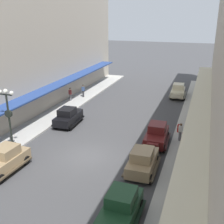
{
  "coord_description": "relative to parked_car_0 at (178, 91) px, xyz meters",
  "views": [
    {
      "loc": [
        8.33,
        -18.07,
        10.8
      ],
      "look_at": [
        0.0,
        6.0,
        1.8
      ],
      "focal_mm": 44.43,
      "sensor_mm": 36.0,
      "label": 1
    }
  ],
  "objects": [
    {
      "name": "fire_hydrant",
      "position": [
        1.47,
        -12.53,
        -0.38
      ],
      "size": [
        0.24,
        0.24,
        0.82
      ],
      "color": "#B21E19",
      "rests_on": "sidewalk_right"
    },
    {
      "name": "parked_car_2",
      "position": [
        -0.1,
        -15.5,
        0.0
      ],
      "size": [
        2.26,
        4.3,
        1.84
      ],
      "color": "#591919",
      "rests_on": "ground"
    },
    {
      "name": "pedestrian_3",
      "position": [
        1.81,
        -14.42,
        0.05
      ],
      "size": [
        0.36,
        0.24,
        1.64
      ],
      "color": "slate",
      "rests_on": "sidewalk_right"
    },
    {
      "name": "lamp_post_with_clock",
      "position": [
        -11.28,
        -20.59,
        2.04
      ],
      "size": [
        1.42,
        0.44,
        5.16
      ],
      "color": "black",
      "rests_on": "sidewalk_left"
    },
    {
      "name": "pedestrian_0",
      "position": [
        2.25,
        -15.95,
        0.07
      ],
      "size": [
        0.36,
        0.28,
        1.67
      ],
      "color": "slate",
      "rests_on": "sidewalk_right"
    },
    {
      "name": "sidewalk_left",
      "position": [
        -12.38,
        -19.59,
        -0.87
      ],
      "size": [
        3.0,
        60.0,
        0.15
      ],
      "primitive_type": "cube",
      "color": "#B7B5AD",
      "rests_on": "ground"
    },
    {
      "name": "parked_car_1",
      "position": [
        -0.22,
        -20.35,
        0.0
      ],
      "size": [
        2.19,
        4.28,
        1.84
      ],
      "color": "#997F5B",
      "rests_on": "ground"
    },
    {
      "name": "pedestrian_1",
      "position": [
        -12.15,
        -4.57,
        0.07
      ],
      "size": [
        0.36,
        0.28,
        1.67
      ],
      "color": "#2D2D33",
      "rests_on": "sidewalk_left"
    },
    {
      "name": "parked_car_4",
      "position": [
        -9.51,
        -13.97,
        0.0
      ],
      "size": [
        2.31,
        4.32,
        1.84
      ],
      "color": "black",
      "rests_on": "ground"
    },
    {
      "name": "pedestrian_2",
      "position": [
        -13.03,
        -6.68,
        0.07
      ],
      "size": [
        0.36,
        0.28,
        1.67
      ],
      "color": "slate",
      "rests_on": "sidewalk_left"
    },
    {
      "name": "parked_car_5",
      "position": [
        -9.66,
        -23.51,
        0.0
      ],
      "size": [
        2.27,
        4.31,
        1.84
      ],
      "color": "#997F5B",
      "rests_on": "ground"
    },
    {
      "name": "parked_car_0",
      "position": [
        0.0,
        0.0,
        0.0
      ],
      "size": [
        2.25,
        4.3,
        1.84
      ],
      "color": "beige",
      "rests_on": "ground"
    },
    {
      "name": "parked_car_3",
      "position": [
        -0.17,
        -25.85,
        0.0
      ],
      "size": [
        2.14,
        4.26,
        1.84
      ],
      "color": "#193D23",
      "rests_on": "ground"
    },
    {
      "name": "ground_plane",
      "position": [
        -4.88,
        -19.59,
        -0.94
      ],
      "size": [
        200.0,
        200.0,
        0.0
      ],
      "primitive_type": "plane",
      "color": "#424244"
    },
    {
      "name": "sidewalk_right",
      "position": [
        2.62,
        -19.59,
        -0.87
      ],
      "size": [
        3.0,
        60.0,
        0.15
      ],
      "primitive_type": "cube",
      "color": "#B7B5AD",
      "rests_on": "ground"
    }
  ]
}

